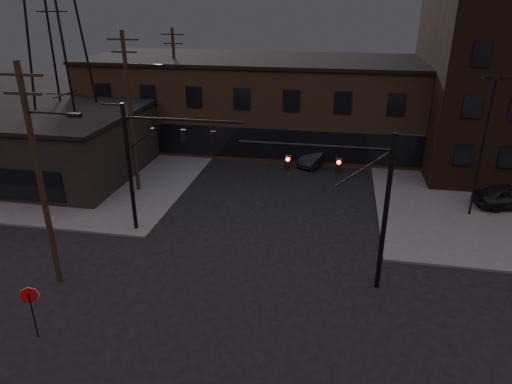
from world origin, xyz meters
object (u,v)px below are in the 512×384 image
traffic_signal_near (362,195)px  stop_sign (30,301)px  traffic_signal_far (148,155)px  parked_car_lot_a (511,197)px  car_crossing (317,156)px

traffic_signal_near → stop_sign: bearing=-154.1°
traffic_signal_far → parked_car_lot_a: traffic_signal_far is taller
traffic_signal_near → stop_sign: size_ratio=3.23×
traffic_signal_near → parked_car_lot_a: 15.81m
traffic_signal_near → traffic_signal_far: (-12.07, 3.50, 0.08)m
traffic_signal_near → traffic_signal_far: size_ratio=1.00×
traffic_signal_near → car_crossing: (-3.04, 17.99, -4.21)m
parked_car_lot_a → traffic_signal_near: bearing=124.5°
stop_sign → parked_car_lot_a: 29.69m
parked_car_lot_a → car_crossing: parked_car_lot_a is taller
stop_sign → parked_car_lot_a: size_ratio=0.52×
traffic_signal_far → stop_sign: size_ratio=3.23×
traffic_signal_near → car_crossing: traffic_signal_near is taller
parked_car_lot_a → car_crossing: size_ratio=1.09×
stop_sign → parked_car_lot_a: (23.92, 17.56, -0.88)m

